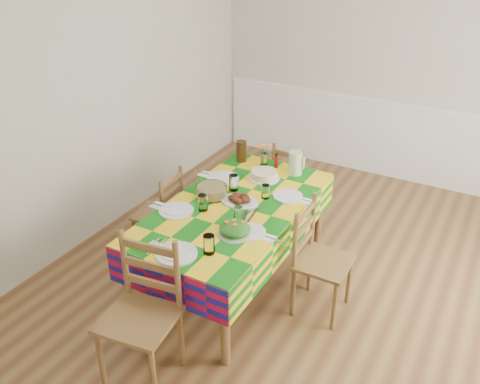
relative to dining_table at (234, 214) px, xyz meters
name	(u,v)px	position (x,y,z in m)	size (l,w,h in m)	color
room	(328,144)	(0.69, 0.16, 0.70)	(4.58, 5.08, 2.78)	brown
wainscot	(398,140)	(0.69, 2.64, -0.16)	(4.41, 0.06, 0.92)	white
dining_table	(234,214)	(0.00, 0.00, 0.00)	(1.01, 1.88, 0.73)	brown
setting_near_head	(187,250)	(0.06, -0.73, 0.11)	(0.47, 0.31, 0.14)	silver
setting_left_near	(185,207)	(-0.29, -0.26, 0.11)	(0.50, 0.30, 0.13)	silver
setting_left_far	(226,180)	(-0.26, 0.31, 0.11)	(0.52, 0.31, 0.14)	silver
setting_right_near	(246,225)	(0.25, -0.25, 0.11)	(0.46, 0.27, 0.12)	silver
setting_right_far	(280,194)	(0.27, 0.31, 0.11)	(0.46, 0.27, 0.12)	silver
meat_platter	(239,200)	(0.02, 0.06, 0.11)	(0.33, 0.23, 0.06)	silver
salad_platter	(235,229)	(0.21, -0.36, 0.12)	(0.26, 0.26, 0.11)	silver
pasta_bowl	(211,191)	(-0.24, 0.04, 0.13)	(0.26, 0.26, 0.09)	white
cake	(264,175)	(0.00, 0.54, 0.12)	(0.27, 0.27, 0.08)	silver
serving_utensils	(248,217)	(0.19, -0.10, 0.08)	(0.13, 0.29, 0.01)	black
flower_vase	(264,156)	(-0.14, 0.80, 0.17)	(0.14, 0.11, 0.22)	white
hot_sauce	(276,160)	(-0.01, 0.80, 0.15)	(0.03, 0.03, 0.14)	red
green_pitcher	(296,163)	(0.19, 0.77, 0.19)	(0.12, 0.12, 0.21)	#A5C78C
tea_pitcher	(241,151)	(-0.36, 0.77, 0.18)	(0.10, 0.10, 0.20)	black
name_card	(165,262)	(-0.01, -0.90, 0.09)	(0.07, 0.02, 0.02)	silver
chair_near	(142,314)	(-0.01, -1.18, -0.14)	(0.51, 0.49, 1.03)	brown
chair_far	(292,182)	(0.00, 1.19, -0.24)	(0.39, 0.37, 0.84)	brown
chair_left	(162,214)	(-0.75, 0.00, -0.22)	(0.40, 0.42, 0.87)	brown
chair_right	(319,260)	(0.75, 0.00, -0.19)	(0.40, 0.41, 0.93)	brown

